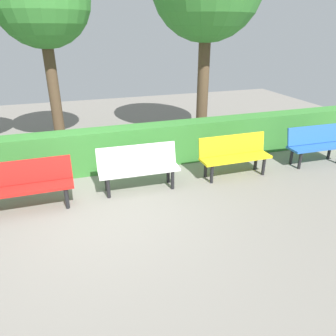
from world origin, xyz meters
TOP-DOWN VIEW (x-y plane):
  - ground_plane at (0.00, 0.00)m, footprint 19.17×19.17m
  - bench_blue at (-5.05, -0.72)m, footprint 1.38×0.50m
  - bench_yellow at (-2.93, -0.71)m, footprint 1.53×0.46m
  - bench_white at (-0.85, -0.73)m, footprint 1.57×0.52m
  - bench_red at (1.16, -0.60)m, footprint 1.56×0.46m
  - hedge_row at (-0.91, -1.82)m, footprint 15.17×0.50m

SIDE VIEW (x-z plane):
  - ground_plane at x=0.00m, z-range 0.00..0.00m
  - hedge_row at x=-0.91m, z-range 0.00..0.94m
  - bench_blue at x=-5.05m, z-range 0.05..0.91m
  - bench_yellow at x=-2.93m, z-range 0.05..0.91m
  - bench_white at x=-0.85m, z-range 0.05..0.91m
  - bench_red at x=1.16m, z-range 0.05..0.91m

